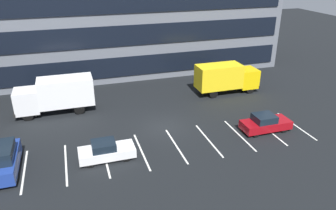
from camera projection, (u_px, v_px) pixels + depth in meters
name	position (u px, v px, depth m)	size (l,w,h in m)	color
ground_plane	(164.00, 127.00, 28.77)	(120.00, 120.00, 0.00)	black
lot_markings	(176.00, 146.00, 25.90)	(22.54, 5.40, 0.01)	silver
box_truck_yellow_all	(226.00, 77.00, 35.38)	(6.97, 2.31, 3.23)	yellow
box_truck_white	(56.00, 94.00, 30.77)	(7.25, 2.40, 3.36)	white
sedan_white	(106.00, 151.00, 23.92)	(4.07, 1.70, 1.46)	white
sedan_maroon	(265.00, 123.00, 27.87)	(4.21, 1.76, 1.51)	maroon
suv_navy	(2.00, 160.00, 22.27)	(1.97, 4.65, 2.10)	navy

